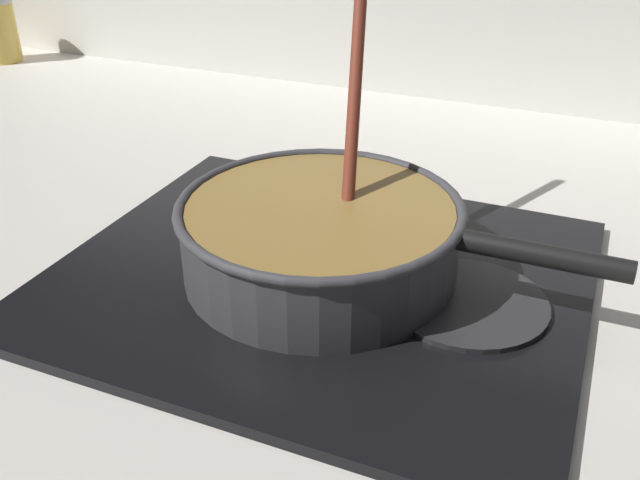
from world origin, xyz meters
TOP-DOWN VIEW (x-y plane):
  - ground at (0.00, 0.00)m, footprint 2.40×1.60m
  - hob_plate at (-0.05, 0.11)m, footprint 0.56×0.48m
  - burner_ring at (-0.05, 0.11)m, footprint 0.17×0.17m
  - spare_burner at (0.11, 0.11)m, footprint 0.16×0.16m
  - cooking_pan at (-0.05, 0.11)m, footprint 0.46×0.32m

SIDE VIEW (x-z plane):
  - ground at x=0.00m, z-range -0.04..0.00m
  - hob_plate at x=-0.05m, z-range 0.00..0.01m
  - spare_burner at x=0.11m, z-range 0.01..0.02m
  - burner_ring at x=-0.05m, z-range 0.01..0.02m
  - cooking_pan at x=-0.05m, z-range -0.10..0.22m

